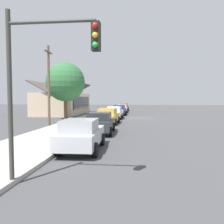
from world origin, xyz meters
TOP-DOWN VIEW (x-y plane):
  - ground_plane at (0.00, 0.00)m, footprint 120.00×120.00m
  - sidewalk_curb at (0.00, 5.60)m, footprint 60.00×4.20m
  - car_silver at (-20.08, 2.63)m, footprint 4.42×2.09m
  - car_charcoal at (-14.41, 2.61)m, footprint 4.36×2.08m
  - car_mustard at (-7.88, 2.85)m, footprint 4.37×2.15m
  - car_ivory at (-1.89, 2.80)m, footprint 4.38×2.07m
  - car_navy at (4.32, 2.70)m, footprint 4.43×2.07m
  - car_seafoam at (10.40, 2.74)m, footprint 4.52×2.14m
  - car_cherry at (16.35, 2.86)m, footprint 4.77×2.12m
  - storefront_building at (5.81, 11.98)m, footprint 13.28×6.38m
  - shade_tree at (-3.30, 8.73)m, footprint 4.76×4.76m
  - traffic_light_main at (-24.87, 2.54)m, footprint 0.37×2.79m
  - utility_pole_wooden at (-10.06, 8.20)m, footprint 1.80×0.24m
  - fire_hydrant_red at (-2.22, 4.20)m, footprint 0.22×0.22m

SIDE VIEW (x-z plane):
  - ground_plane at x=0.00m, z-range 0.00..0.00m
  - sidewalk_curb at x=0.00m, z-range 0.00..0.16m
  - fire_hydrant_red at x=-2.22m, z-range 0.14..0.85m
  - car_charcoal at x=-14.41m, z-range 0.02..1.61m
  - car_seafoam at x=10.40m, z-range 0.02..1.61m
  - car_silver at x=-20.08m, z-range 0.02..1.61m
  - car_mustard at x=-7.88m, z-range 0.02..1.61m
  - car_ivory at x=-1.89m, z-range 0.02..1.61m
  - car_navy at x=4.32m, z-range 0.02..1.61m
  - car_cherry at x=16.35m, z-range 0.02..1.61m
  - storefront_building at x=5.81m, z-range -0.73..4.39m
  - traffic_light_main at x=-24.87m, z-range 0.89..6.09m
  - utility_pole_wooden at x=-10.06m, z-range 0.18..7.68m
  - shade_tree at x=-3.30m, z-range 1.08..8.04m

